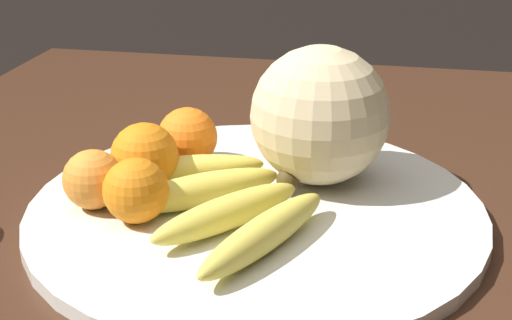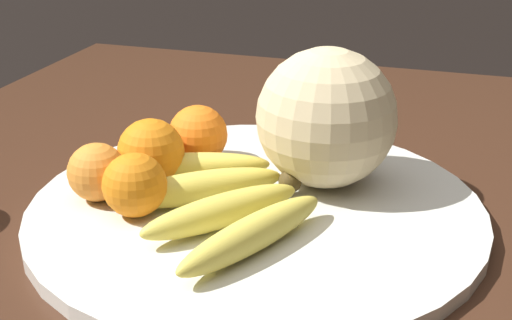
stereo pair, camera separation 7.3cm
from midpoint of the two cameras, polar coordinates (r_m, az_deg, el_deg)
name	(u,v)px [view 1 (the left image)]	position (r m, az deg, el deg)	size (l,w,h in m)	color
kitchen_table	(193,318)	(0.77, -7.80, -12.46)	(1.36, 0.96, 0.73)	#3D2316
fruit_bowl	(256,210)	(0.75, -2.78, -4.06)	(0.48, 0.48, 0.02)	silver
melon	(320,115)	(0.77, 2.47, 3.54)	(0.15, 0.15, 0.15)	beige
banana_bunch	(218,199)	(0.72, -5.97, -3.22)	(0.27, 0.26, 0.03)	#473819
orange_front_left	(145,156)	(0.78, -11.54, 0.22)	(0.07, 0.07, 0.07)	orange
orange_front_right	(188,137)	(0.84, -7.99, 1.78)	(0.07, 0.07, 0.07)	orange
orange_mid_center	(136,190)	(0.72, -12.46, -2.46)	(0.07, 0.07, 0.07)	orange
orange_back_left	(93,179)	(0.76, -15.62, -1.56)	(0.06, 0.06, 0.06)	orange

